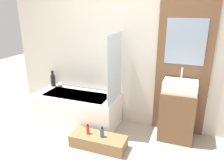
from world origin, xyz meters
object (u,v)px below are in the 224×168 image
at_px(vase_tall_dark, 53,80).
at_px(vase_round_light, 60,85).
at_px(bathtub, 77,109).
at_px(bottle_soap_secondary, 102,132).
at_px(sink, 180,86).
at_px(bottle_soap_primary, 88,130).
at_px(wooden_step_bench, 98,141).

bearing_deg(vase_tall_dark, vase_round_light, -2.35).
height_order(bathtub, bottle_soap_secondary, bathtub).
xyz_separation_m(sink, vase_tall_dark, (-2.25, 0.13, -0.20)).
distance_m(bathtub, bottle_soap_primary, 0.71).
relative_size(wooden_step_bench, vase_tall_dark, 2.71).
bearing_deg(sink, wooden_step_bench, -147.69).
distance_m(wooden_step_bench, bottle_soap_secondary, 0.17).
distance_m(wooden_step_bench, bottle_soap_primary, 0.23).
xyz_separation_m(vase_tall_dark, vase_round_light, (0.16, -0.01, -0.07)).
distance_m(vase_tall_dark, bottle_soap_secondary, 1.56).
height_order(vase_tall_dark, bottle_soap_secondary, vase_tall_dark).
relative_size(wooden_step_bench, sink, 1.70).
xyz_separation_m(bathtub, vase_round_light, (-0.46, 0.23, 0.30)).
height_order(sink, bottle_soap_secondary, sink).
height_order(sink, vase_round_light, sink).
bearing_deg(bathtub, bottle_soap_primary, -48.88).
bearing_deg(bathtub, vase_round_light, 153.89).
relative_size(sink, vase_tall_dark, 1.59).
bearing_deg(vase_round_light, vase_tall_dark, 177.65).
distance_m(vase_tall_dark, bottle_soap_primary, 1.39).
bearing_deg(bottle_soap_primary, wooden_step_bench, 0.00).
relative_size(bathtub, vase_tall_dark, 4.78).
relative_size(vase_tall_dark, vase_round_light, 3.07).
relative_size(vase_round_light, bottle_soap_primary, 0.63).
xyz_separation_m(bathtub, bottle_soap_secondary, (0.69, -0.54, -0.01)).
xyz_separation_m(vase_round_light, bottle_soap_secondary, (1.15, -0.76, -0.31)).
bearing_deg(wooden_step_bench, sink, 32.31).
xyz_separation_m(bathtub, bottle_soap_primary, (0.47, -0.54, -0.01)).
distance_m(wooden_step_bench, vase_round_light, 1.41).
bearing_deg(bottle_soap_secondary, sink, 33.92).
bearing_deg(wooden_step_bench, bottle_soap_secondary, 0.00).
height_order(bathtub, sink, sink).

